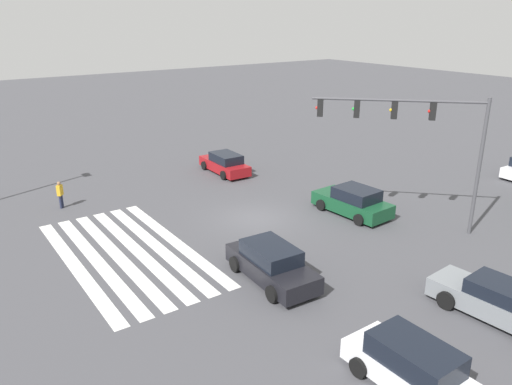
# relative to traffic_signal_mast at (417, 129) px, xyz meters

# --- Properties ---
(ground_plane) EXTENTS (149.28, 149.28, 0.00)m
(ground_plane) POSITION_rel_traffic_signal_mast_xyz_m (-5.60, -5.60, -5.27)
(ground_plane) COLOR #47474C
(crosswalk_markings) EXTENTS (11.20, 5.35, 0.01)m
(crosswalk_markings) POSITION_rel_traffic_signal_mast_xyz_m (-5.60, -12.91, -5.27)
(crosswalk_markings) COLOR silver
(crosswalk_markings) RESTS_ON ground_plane
(traffic_signal_mast) EXTENTS (5.93, 5.93, 6.88)m
(traffic_signal_mast) POSITION_rel_traffic_signal_mast_xyz_m (0.00, 0.00, 0.00)
(traffic_signal_mast) COLOR #47474C
(traffic_signal_mast) RESTS_ON ground_plane
(car_1) EXTENTS (4.57, 2.39, 1.55)m
(car_1) POSITION_rel_traffic_signal_mast_xyz_m (-3.11, -0.77, -4.55)
(car_1) COLOR #144728
(car_1) RESTS_ON ground_plane
(car_2) EXTENTS (4.40, 2.01, 1.57)m
(car_2) POSITION_rel_traffic_signal_mast_xyz_m (7.83, -9.34, -4.53)
(car_2) COLOR silver
(car_2) RESTS_ON ground_plane
(car_3) EXTENTS (5.00, 2.23, 1.45)m
(car_3) POSITION_rel_traffic_signal_mast_xyz_m (7.21, -3.81, -4.58)
(car_3) COLOR gray
(car_3) RESTS_ON ground_plane
(car_4) EXTENTS (4.52, 2.04, 1.43)m
(car_4) POSITION_rel_traffic_signal_mast_xyz_m (-13.73, -2.57, -4.60)
(car_4) COLOR maroon
(car_4) RESTS_ON ground_plane
(car_5) EXTENTS (4.75, 2.26, 1.56)m
(car_5) POSITION_rel_traffic_signal_mast_xyz_m (0.20, -8.88, -4.53)
(car_5) COLOR black
(car_5) RESTS_ON ground_plane
(pedestrian) EXTENTS (0.41, 0.41, 1.59)m
(pedestrian) POSITION_rel_traffic_signal_mast_xyz_m (-13.35, -13.82, -4.39)
(pedestrian) COLOR #232842
(pedestrian) RESTS_ON ground_plane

